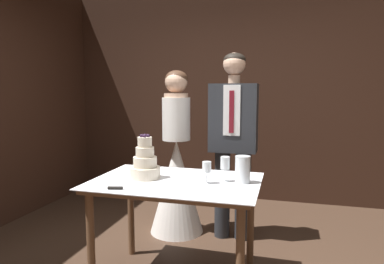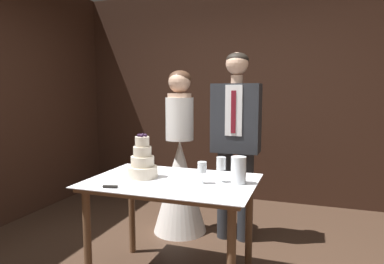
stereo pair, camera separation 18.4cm
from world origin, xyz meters
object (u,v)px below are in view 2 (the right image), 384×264
(wine_glass_near, at_px, (221,164))
(cake_table, at_px, (172,193))
(cake_knife, at_px, (120,187))
(tiered_cake, at_px, (143,163))
(hurricane_candle, at_px, (238,171))
(bride, at_px, (180,173))
(groom, at_px, (236,136))
(wine_glass_middle, at_px, (202,168))

(wine_glass_near, bearing_deg, cake_table, -169.69)
(cake_table, xyz_separation_m, cake_knife, (-0.25, -0.31, 0.11))
(tiered_cake, height_order, hurricane_candle, tiered_cake)
(tiered_cake, distance_m, wine_glass_near, 0.60)
(wine_glass_near, bearing_deg, cake_knife, -147.94)
(cake_knife, height_order, bride, bride)
(bride, xyz_separation_m, groom, (0.57, -0.00, 0.40))
(hurricane_candle, distance_m, bride, 1.17)
(hurricane_candle, distance_m, groom, 0.87)
(cake_knife, relative_size, bride, 0.24)
(cake_knife, xyz_separation_m, wine_glass_near, (0.60, 0.38, 0.12))
(cake_knife, height_order, groom, groom)
(cake_knife, distance_m, bride, 1.23)
(bride, distance_m, groom, 0.70)
(cake_knife, xyz_separation_m, bride, (-0.04, 1.22, -0.18))
(tiered_cake, bearing_deg, wine_glass_near, 5.43)
(cake_table, distance_m, cake_knife, 0.41)
(cake_knife, relative_size, groom, 0.22)
(groom, bearing_deg, wine_glass_middle, -93.08)
(tiered_cake, height_order, wine_glass_middle, tiered_cake)
(wine_glass_middle, height_order, hurricane_candle, hurricane_candle)
(cake_knife, xyz_separation_m, wine_glass_middle, (0.48, 0.29, 0.10))
(tiered_cake, distance_m, wine_glass_middle, 0.48)
(wine_glass_middle, distance_m, groom, 0.93)
(wine_glass_near, distance_m, hurricane_candle, 0.13)
(wine_glass_middle, bearing_deg, bride, 119.52)
(cake_table, distance_m, tiered_cake, 0.32)
(bride, bearing_deg, groom, -0.06)
(wine_glass_near, xyz_separation_m, groom, (-0.07, 0.84, 0.10))
(tiered_cake, relative_size, hurricane_candle, 1.72)
(wine_glass_near, xyz_separation_m, bride, (-0.64, 0.84, -0.30))
(cake_knife, height_order, wine_glass_middle, wine_glass_middle)
(wine_glass_near, bearing_deg, groom, 94.55)
(tiered_cake, distance_m, bride, 0.94)
(tiered_cake, bearing_deg, bride, 92.74)
(wine_glass_middle, bearing_deg, hurricane_candle, 19.04)
(bride, bearing_deg, tiered_cake, -87.26)
(tiered_cake, distance_m, groom, 1.05)
(wine_glass_near, height_order, bride, bride)
(groom, bearing_deg, cake_knife, -113.67)
(hurricane_candle, height_order, groom, groom)
(tiered_cake, xyz_separation_m, cake_knife, (-0.00, -0.32, -0.10))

